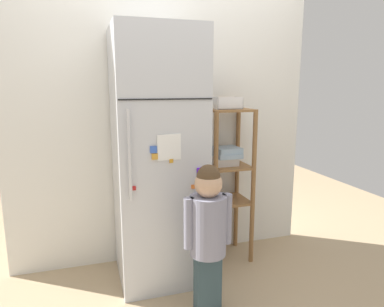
{
  "coord_description": "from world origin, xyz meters",
  "views": [
    {
      "loc": [
        -0.62,
        -2.37,
        1.42
      ],
      "look_at": [
        0.13,
        0.02,
        0.92
      ],
      "focal_mm": 32.48,
      "sensor_mm": 36.0,
      "label": 1
    }
  ],
  "objects_px": {
    "refrigerator": "(158,159)",
    "pantry_shelf_unit": "(226,169)",
    "child_standing": "(208,225)",
    "fruit_bin": "(227,104)"
  },
  "relations": [
    {
      "from": "child_standing",
      "to": "pantry_shelf_unit",
      "type": "bearing_deg",
      "value": 58.62
    },
    {
      "from": "pantry_shelf_unit",
      "to": "fruit_bin",
      "type": "xyz_separation_m",
      "value": [
        -0.01,
        -0.01,
        0.53
      ]
    },
    {
      "from": "child_standing",
      "to": "pantry_shelf_unit",
      "type": "xyz_separation_m",
      "value": [
        0.39,
        0.64,
        0.17
      ]
    },
    {
      "from": "fruit_bin",
      "to": "refrigerator",
      "type": "bearing_deg",
      "value": -169.0
    },
    {
      "from": "refrigerator",
      "to": "fruit_bin",
      "type": "distance_m",
      "value": 0.69
    },
    {
      "from": "refrigerator",
      "to": "fruit_bin",
      "type": "height_order",
      "value": "refrigerator"
    },
    {
      "from": "refrigerator",
      "to": "child_standing",
      "type": "height_order",
      "value": "refrigerator"
    },
    {
      "from": "refrigerator",
      "to": "pantry_shelf_unit",
      "type": "bearing_deg",
      "value": 11.84
    },
    {
      "from": "refrigerator",
      "to": "fruit_bin",
      "type": "relative_size",
      "value": 8.69
    },
    {
      "from": "fruit_bin",
      "to": "child_standing",
      "type": "bearing_deg",
      "value": -121.26
    }
  ]
}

